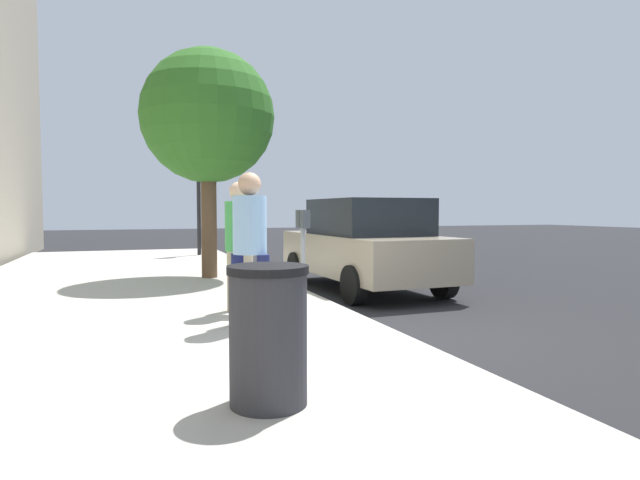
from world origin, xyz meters
TOP-DOWN VIEW (x-y plane):
  - ground_plane at (0.00, 0.00)m, footprint 80.00×80.00m
  - sidewalk_slab at (0.00, 3.00)m, footprint 28.00×6.00m
  - parking_meter at (1.42, 0.56)m, footprint 0.36×0.12m
  - pedestrian_at_meter at (1.28, 1.52)m, footprint 0.51×0.39m
  - pedestrian_bystander at (0.37, 1.57)m, footprint 0.47×0.40m
  - parked_sedan_near at (3.49, -1.35)m, footprint 4.46×2.09m
  - street_tree at (5.32, 1.36)m, footprint 2.74×2.74m
  - traffic_signal at (11.13, 0.77)m, footprint 0.24×0.44m
  - trash_bin at (-2.19, 1.99)m, footprint 0.59×0.59m

SIDE VIEW (x-z plane):
  - ground_plane at x=0.00m, z-range 0.00..0.00m
  - sidewalk_slab at x=0.00m, z-range 0.00..0.15m
  - trash_bin at x=-2.19m, z-range 0.15..1.16m
  - parked_sedan_near at x=3.49m, z-range 0.01..1.78m
  - parking_meter at x=1.42m, z-range 0.46..1.87m
  - pedestrian_at_meter at x=1.28m, z-range 0.32..2.11m
  - pedestrian_bystander at x=0.37m, z-range 0.33..2.19m
  - traffic_signal at x=11.13m, z-range 0.78..4.38m
  - street_tree at x=5.32m, z-range 1.11..5.82m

